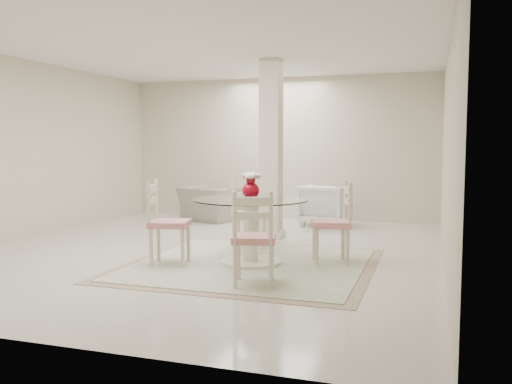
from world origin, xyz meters
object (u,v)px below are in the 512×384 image
(column, at_px, (271,149))
(recliner_taupe, at_px, (210,204))
(dining_table, at_px, (251,231))
(dining_chair_north, at_px, (247,208))
(red_vase, at_px, (251,185))
(dining_chair_south, at_px, (254,231))
(armchair_white, at_px, (325,205))
(dining_chair_east, at_px, (337,216))
(side_table, at_px, (267,214))
(dining_chair_west, at_px, (164,216))

(column, bearing_deg, recliner_taupe, 138.43)
(column, relative_size, recliner_taupe, 2.76)
(dining_table, height_order, dining_chair_north, dining_chair_north)
(column, bearing_deg, red_vase, -80.53)
(red_vase, relative_size, dining_chair_south, 0.29)
(dining_table, distance_m, armchair_white, 3.38)
(column, distance_m, dining_chair_east, 2.15)
(dining_chair_east, distance_m, dining_chair_north, 1.45)
(dining_chair_south, xyz_separation_m, side_table, (-0.99, 3.75, -0.32))
(red_vase, distance_m, dining_chair_east, 1.08)
(recliner_taupe, bearing_deg, red_vase, 136.09)
(dining_chair_south, height_order, side_table, dining_chair_south)
(dining_table, xyz_separation_m, side_table, (-0.64, 2.80, -0.16))
(recliner_taupe, distance_m, side_table, 1.40)
(dining_chair_east, bearing_deg, red_vase, -86.59)
(dining_chair_south, height_order, recliner_taupe, dining_chair_south)
(armchair_white, bearing_deg, dining_chair_south, 99.69)
(dining_table, xyz_separation_m, armchair_white, (0.25, 3.37, -0.04))
(dining_chair_east, relative_size, recliner_taupe, 1.11)
(dining_chair_west, xyz_separation_m, armchair_white, (1.21, 3.73, -0.22))
(red_vase, height_order, dining_chair_east, red_vase)
(side_table, bearing_deg, red_vase, -77.06)
(column, distance_m, red_vase, 1.97)
(column, xyz_separation_m, dining_chair_west, (-0.64, -2.26, -0.77))
(dining_table, bearing_deg, red_vase, -33.69)
(column, height_order, dining_chair_east, column)
(dining_table, distance_m, dining_chair_north, 1.03)
(dining_chair_west, bearing_deg, column, -30.71)
(dining_table, relative_size, dining_chair_north, 1.29)
(red_vase, relative_size, recliner_taupe, 0.32)
(dining_chair_east, bearing_deg, dining_table, -86.80)
(dining_chair_north, bearing_deg, side_table, 66.80)
(column, bearing_deg, dining_table, -80.63)
(column, distance_m, dining_chair_south, 3.04)
(dining_table, height_order, dining_chair_east, dining_chair_east)
(dining_chair_west, distance_m, recliner_taupe, 3.82)
(column, distance_m, armchair_white, 1.86)
(dining_chair_east, bearing_deg, dining_chair_west, -86.89)
(recliner_taupe, xyz_separation_m, armchair_white, (2.18, 0.04, 0.05))
(dining_chair_east, height_order, armchair_white, dining_chair_east)
(dining_table, xyz_separation_m, dining_chair_north, (-0.37, 0.95, 0.16))
(recliner_taupe, bearing_deg, side_table, 173.32)
(column, bearing_deg, side_table, 110.01)
(column, relative_size, dining_chair_east, 2.49)
(column, height_order, dining_chair_south, column)
(dining_chair_south, height_order, armchair_white, dining_chair_south)
(column, distance_m, side_table, 1.46)
(red_vase, distance_m, recliner_taupe, 3.91)
(dining_chair_south, distance_m, recliner_taupe, 4.87)
(dining_chair_west, xyz_separation_m, side_table, (0.32, 3.15, -0.34))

